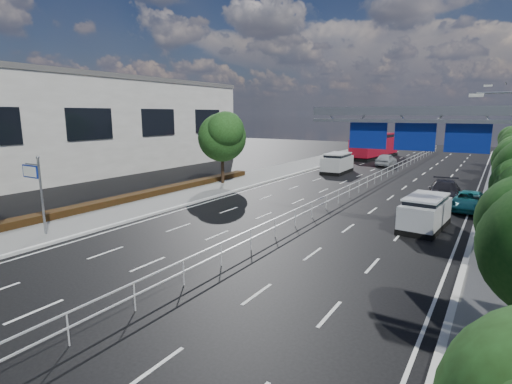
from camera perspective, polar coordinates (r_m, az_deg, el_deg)
The scene contains 17 objects.
ground at distance 16.51m, azimuth -8.35°, elevation -12.04°, with size 160.00×160.00×0.00m, color black.
sidewalk_near at distance 25.13m, azimuth -28.99°, elevation -5.05°, with size 5.00×140.00×0.14m, color slate.
kerb_near at distance 23.04m, azimuth -25.89°, elevation -6.14°, with size 0.25×140.00×0.15m, color silver.
kerb_far at distance 13.22m, azimuth 25.13°, elevation -18.92°, with size 0.25×140.00×0.15m, color silver.
median_fence at distance 35.94m, azimuth 15.30°, elevation 1.21°, with size 0.05×85.00×1.02m.
hedge_near at distance 29.13m, azimuth -22.27°, elevation -1.82°, with size 1.00×36.00×0.44m, color black.
toilet_sign at distance 24.08m, azimuth -28.98°, elevation 1.32°, with size 1.62×0.18×4.34m.
overhead_gantry at distance 21.84m, azimuth 23.64°, elevation 7.95°, with size 10.24×0.38×7.45m.
near_building at distance 49.66m, azimuth -22.02°, elevation 8.63°, with size 12.00×38.00×10.00m, color beige.
near_tree_back at distance 36.75m, azimuth -4.82°, elevation 8.19°, with size 4.84×4.51×6.69m.
white_minivan at distance 45.20m, azimuth 11.54°, elevation 4.06°, with size 2.32×5.13×2.21m.
red_bus at distance 61.81m, azimuth 16.59°, elevation 6.40°, with size 4.19×12.30×3.60m.
near_car_silver at distance 52.85m, azimuth 18.11°, elevation 4.41°, with size 1.88×4.67×1.59m, color #A7AAAE.
near_car_dark at distance 64.05m, azimuth 15.60°, elevation 5.55°, with size 1.49×4.27×1.41m, color black.
silver_minivan at distance 24.69m, azimuth 23.01°, elevation -2.72°, with size 2.31×4.73×1.91m.
parked_car_teal at distance 30.82m, azimuth 28.14°, elevation -1.14°, with size 2.06×4.47×1.24m, color teal.
parked_car_dark at distance 32.90m, azimuth 25.29°, elevation 0.09°, with size 2.18×5.37×1.56m, color black.
Camera 1 is at (9.89, -11.54, 6.46)m, focal length 28.00 mm.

